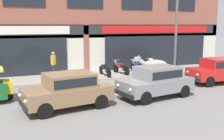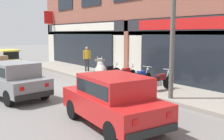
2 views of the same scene
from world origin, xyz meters
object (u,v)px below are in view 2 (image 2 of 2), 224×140
Objects in this scene: car_2 at (113,98)px; auto_rickshaw at (9,63)px; motorcycle_0 at (107,72)px; utility_pole at (173,12)px; motorcycle_1 at (125,74)px; cow at (101,72)px; motorcycle_3 at (158,82)px; motorcycle_2 at (139,78)px; car_1 at (13,78)px; pedestrian at (87,56)px.

car_2 is 1.84× the size of auto_rickshaw.
motorcycle_0 is 5.73m from utility_pole.
motorcycle_1 is at bearing 137.23° from car_2.
motorcycle_1 is (-4.46, 4.13, -0.28)m from car_2.
cow is at bearing -62.93° from motorcycle_1.
auto_rickshaw is 1.12× the size of motorcycle_3.
motorcycle_2 is at bearing 1.49° from motorcycle_0.
auto_rickshaw is 10.89m from motorcycle_3.
cow is 0.51× the size of car_1.
cow is 1.06× the size of motorcycle_1.
auto_rickshaw reaches higher than motorcycle_0.
cow reaches higher than auto_rickshaw.
auto_rickshaw is at bearing 165.57° from car_1.
motorcycle_2 is at bearing 128.82° from car_2.
cow is at bearing 60.59° from car_1.
car_2 reaches higher than motorcycle_1.
cow is at bearing -26.13° from pedestrian.
utility_pole reaches higher than car_1.
utility_pole is at bearing 29.95° from cow.
pedestrian is (3.53, 3.94, 0.48)m from auto_rickshaw.
auto_rickshaw is at bearing -166.90° from utility_pole.
car_2 is 5.13m from motorcycle_2.
auto_rickshaw is 1.26× the size of pedestrian.
cow is at bearing -121.40° from motorcycle_3.
motorcycle_1 is 1.00× the size of motorcycle_2.
cow is 2.55m from motorcycle_3.
pedestrian is at bearing 122.98° from car_1.
cow reaches higher than motorcycle_2.
cow is at bearing -41.02° from motorcycle_0.
car_2 reaches higher than motorcycle_2.
motorcycle_0 is at bearing 145.35° from car_2.
motorcycle_3 is (10.36, 3.36, -0.12)m from auto_rickshaw.
pedestrian reaches higher than motorcycle_3.
cow is 0.51× the size of car_2.
auto_rickshaw is at bearing -131.85° from pedestrian.
car_2 is 4.27m from utility_pole.
cow is 1.05× the size of motorcycle_3.
car_1 is 7.54m from auto_rickshaw.
car_2 is 2.05× the size of motorcycle_3.
cow reaches higher than motorcycle_0.
car_2 is at bearing -51.18° from motorcycle_2.
motorcycle_0 is at bearing -11.51° from pedestrian.
car_2 is 9.95m from pedestrian.
motorcycle_0 is (-2.38, 2.07, -0.47)m from cow.
car_1 is 6.94m from pedestrian.
car_1 is at bearing -120.23° from motorcycle_3.
utility_pole is at bearing -12.10° from motorcycle_1.
car_2 is 0.58× the size of utility_pole.
motorcycle_2 is at bearing 20.18° from auto_rickshaw.
car_1 is 2.35× the size of pedestrian.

